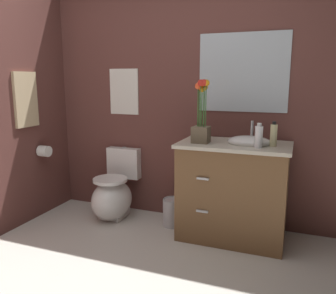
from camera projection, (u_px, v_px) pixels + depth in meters
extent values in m
cube|color=brown|center=(192.00, 94.00, 3.30)|extent=(3.93, 0.05, 2.50)
ellipsoid|color=white|center=(112.00, 200.00, 3.44)|extent=(0.38, 0.48, 0.40)
cube|color=white|center=(115.00, 208.00, 3.51)|extent=(0.22, 0.26, 0.18)
cube|color=white|center=(125.00, 163.00, 3.64)|extent=(0.36, 0.13, 0.32)
cylinder|color=white|center=(110.00, 180.00, 3.38)|extent=(0.34, 0.34, 0.03)
cylinder|color=#B7B7BC|center=(124.00, 148.00, 3.61)|extent=(0.04, 0.04, 0.02)
cube|color=brown|center=(233.00, 193.00, 3.00)|extent=(0.90, 0.52, 0.83)
cube|color=beige|center=(234.00, 145.00, 2.91)|extent=(0.94, 0.56, 0.03)
ellipsoid|color=white|center=(249.00, 142.00, 2.86)|extent=(0.36, 0.26, 0.10)
cylinder|color=#B7B7BC|center=(252.00, 131.00, 3.00)|extent=(0.02, 0.02, 0.18)
cube|color=#B7B7BC|center=(203.00, 179.00, 2.78)|extent=(0.10, 0.02, 0.02)
cube|color=#B7B7BC|center=(202.00, 211.00, 2.84)|extent=(0.10, 0.02, 0.02)
cube|color=brown|center=(201.00, 135.00, 2.92)|extent=(0.14, 0.14, 0.14)
cylinder|color=#386B2D|center=(206.00, 105.00, 2.85)|extent=(0.01, 0.01, 0.36)
sphere|color=orange|center=(206.00, 83.00, 2.81)|extent=(0.06, 0.06, 0.06)
cylinder|color=#386B2D|center=(204.00, 107.00, 2.90)|extent=(0.01, 0.01, 0.33)
sphere|color=orange|center=(204.00, 87.00, 2.87)|extent=(0.06, 0.06, 0.06)
cylinder|color=#386B2D|center=(202.00, 108.00, 2.90)|extent=(0.01, 0.01, 0.31)
sphere|color=orange|center=(202.00, 89.00, 2.87)|extent=(0.06, 0.06, 0.06)
cylinder|color=#386B2D|center=(199.00, 106.00, 2.89)|extent=(0.01, 0.01, 0.35)
sphere|color=orange|center=(200.00, 85.00, 2.86)|extent=(0.06, 0.06, 0.06)
cylinder|color=#386B2D|center=(198.00, 106.00, 2.88)|extent=(0.01, 0.01, 0.34)
sphere|color=#EA4C23|center=(198.00, 86.00, 2.84)|extent=(0.06, 0.06, 0.06)
cylinder|color=#386B2D|center=(200.00, 105.00, 2.84)|extent=(0.01, 0.01, 0.37)
sphere|color=red|center=(201.00, 83.00, 2.81)|extent=(0.06, 0.06, 0.06)
cylinder|color=#386B2D|center=(204.00, 105.00, 2.84)|extent=(0.01, 0.01, 0.37)
sphere|color=red|center=(204.00, 83.00, 2.81)|extent=(0.06, 0.06, 0.06)
cylinder|color=white|center=(259.00, 137.00, 2.69)|extent=(0.06, 0.06, 0.17)
cylinder|color=silver|center=(259.00, 125.00, 2.67)|extent=(0.03, 0.03, 0.02)
cylinder|color=beige|center=(274.00, 135.00, 2.76)|extent=(0.06, 0.06, 0.18)
cylinder|color=black|center=(274.00, 123.00, 2.74)|extent=(0.03, 0.03, 0.02)
cylinder|color=#B7B7BC|center=(172.00, 213.00, 3.29)|extent=(0.18, 0.18, 0.26)
torus|color=#B7B7BC|center=(172.00, 199.00, 3.26)|extent=(0.18, 0.18, 0.01)
cube|color=silver|center=(124.00, 92.00, 3.52)|extent=(0.32, 0.01, 0.46)
cube|color=#B2BCC6|center=(243.00, 73.00, 3.07)|extent=(0.80, 0.01, 0.70)
cube|color=tan|center=(26.00, 100.00, 3.24)|extent=(0.03, 0.28, 0.52)
cylinder|color=white|center=(44.00, 151.00, 3.45)|extent=(0.11, 0.11, 0.11)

